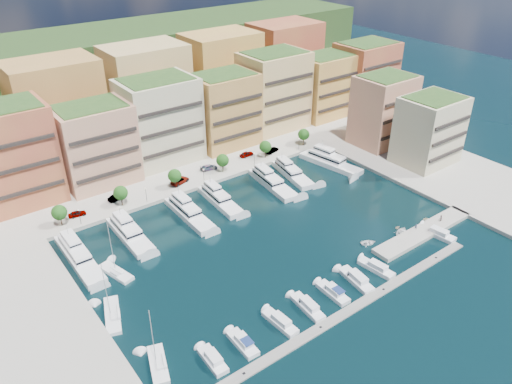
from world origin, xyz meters
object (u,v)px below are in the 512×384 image
sailboat_0 (158,365)px  tree_4 (265,147)px  yacht_1 (129,233)px  yacht_5 (291,172)px  tender_2 (402,232)px  tree_5 (304,134)px  car_2 (180,180)px  lamppost_2 (204,174)px  tender_3 (426,219)px  cruiser_4 (333,293)px  sailboat_1 (113,316)px  cruiser_3 (308,307)px  person_0 (416,226)px  lamppost_0 (79,214)px  lamppost_1 (146,193)px  tender_1 (397,227)px  lamppost_3 (254,157)px  car_0 (77,214)px  cruiser_0 (213,360)px  cruiser_9 (438,234)px  car_1 (117,197)px  car_3 (209,167)px  lamppost_4 (299,142)px  car_4 (246,154)px  tree_0 (59,212)px  cruiser_5 (356,280)px  tree_1 (121,193)px  yacht_0 (78,255)px  yacht_3 (219,198)px  yacht_6 (329,161)px  tree_2 (175,176)px  tree_3 (223,160)px  cruiser_2 (280,322)px  yacht_2 (188,212)px  tender_0 (368,243)px  cruiser_6 (376,268)px

sailboat_0 → tree_4: bearing=39.3°
yacht_1 → yacht_5: bearing=0.4°
yacht_5 → tender_2: 39.38m
tree_5 → car_2: (-45.75, 1.49, -2.93)m
lamppost_2 → tender_3: lamppost_2 is taller
cruiser_4 → sailboat_1: 44.48m
cruiser_3 → person_0: (39.31, 4.18, 1.23)m
cruiser_3 → tender_2: bearing=9.4°
cruiser_3 → lamppost_0: bearing=114.6°
cruiser_4 → lamppost_1: bearing=104.7°
lamppost_0 → tender_1: size_ratio=2.65×
lamppost_3 → car_0: bearing=175.5°
cruiser_0 → cruiser_9: size_ratio=0.81×
car_1 → car_3: size_ratio=0.92×
lamppost_4 → car_4: size_ratio=0.88×
cruiser_4 → tree_0: bearing=122.2°
sailboat_1 → car_2: (36.66, 38.30, 1.51)m
tree_0 → cruiser_3: 65.33m
cruiser_0 → yacht_1: bearing=84.1°
cruiser_5 → tree_0: bearing=126.8°
lamppost_3 → cruiser_9: lamppost_3 is taller
tree_1 → cruiser_5: tree_1 is taller
yacht_1 → person_0: (57.06, -40.75, 0.69)m
yacht_0 → car_4: size_ratio=4.68×
yacht_3 → tender_2: (27.86, -39.40, -0.78)m
tree_0 → yacht_3: tree_0 is taller
yacht_6 → cruiser_9: (-5.83, -43.94, -0.66)m
tree_0 → yacht_1: (11.83, -13.17, -3.65)m
cruiser_0 → yacht_0: bearing=101.1°
cruiser_4 → cruiser_5: cruiser_4 is taller
tree_2 → lamppost_2: tree_2 is taller
cruiser_3 → cruiser_5: 13.94m
tree_1 → lamppost_2: size_ratio=1.35×
tree_3 → car_2: tree_3 is taller
cruiser_2 → tender_3: 53.43m
tree_1 → tender_2: (50.03, -52.09, -4.32)m
lamppost_0 → cruiser_9: bearing=-39.3°
tree_0 → sailboat_1: bearing=-93.8°
tree_0 → lamppost_1: tree_0 is taller
yacht_3 → sailboat_0: (-39.04, -40.37, -0.90)m
yacht_2 → cruiser_9: (44.06, -44.58, -0.66)m
cruiser_0 → lamppost_1: bearing=75.1°
tree_0 → yacht_2: (28.06, -13.51, -3.53)m
lamppost_4 → yacht_6: (1.96, -11.85, -2.62)m
lamppost_1 → car_4: lamppost_1 is taller
lamppost_2 → yacht_0: yacht_0 is taller
cruiser_2 → tender_0: 34.40m
lamppost_4 → cruiser_6: size_ratio=0.48×
yacht_6 → person_0: 40.79m
tree_3 → cruiser_9: tree_3 is taller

